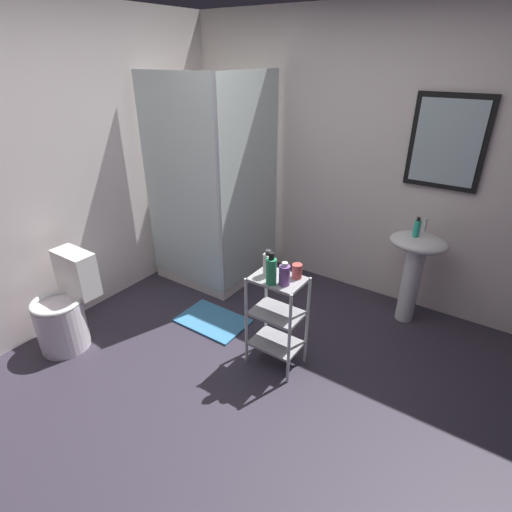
% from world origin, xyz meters
% --- Properties ---
extents(ground_plane, '(4.20, 4.20, 0.02)m').
position_xyz_m(ground_plane, '(0.00, 0.00, -0.01)').
color(ground_plane, '#342E3B').
extents(wall_back, '(4.20, 0.14, 2.50)m').
position_xyz_m(wall_back, '(0.01, 1.85, 1.25)').
color(wall_back, silver).
rests_on(wall_back, ground_plane).
extents(wall_left, '(0.10, 4.20, 2.50)m').
position_xyz_m(wall_left, '(-1.85, 0.00, 1.25)').
color(wall_left, white).
rests_on(wall_left, ground_plane).
extents(shower_stall, '(0.92, 0.92, 2.00)m').
position_xyz_m(shower_stall, '(-1.19, 1.18, 0.46)').
color(shower_stall, white).
rests_on(shower_stall, ground_plane).
extents(pedestal_sink, '(0.46, 0.37, 0.81)m').
position_xyz_m(pedestal_sink, '(0.66, 1.52, 0.58)').
color(pedestal_sink, white).
rests_on(pedestal_sink, ground_plane).
extents(sink_faucet, '(0.03, 0.03, 0.10)m').
position_xyz_m(sink_faucet, '(0.66, 1.64, 0.86)').
color(sink_faucet, silver).
rests_on(sink_faucet, pedestal_sink).
extents(toilet, '(0.37, 0.49, 0.76)m').
position_xyz_m(toilet, '(-1.48, -0.35, 0.31)').
color(toilet, white).
rests_on(toilet, ground_plane).
extents(storage_cart, '(0.38, 0.28, 0.74)m').
position_xyz_m(storage_cart, '(0.01, 0.39, 0.44)').
color(storage_cart, silver).
rests_on(storage_cart, ground_plane).
extents(hand_soap_bottle, '(0.05, 0.05, 0.16)m').
position_xyz_m(hand_soap_bottle, '(0.63, 1.48, 0.88)').
color(hand_soap_bottle, '#2DBC99').
rests_on(hand_soap_bottle, pedestal_sink).
extents(lotion_bottle_white, '(0.07, 0.07, 0.19)m').
position_xyz_m(lotion_bottle_white, '(-0.07, 0.39, 0.82)').
color(lotion_bottle_white, white).
rests_on(lotion_bottle_white, storage_cart).
extents(body_wash_bottle_green, '(0.07, 0.07, 0.23)m').
position_xyz_m(body_wash_bottle_green, '(0.01, 0.30, 0.84)').
color(body_wash_bottle_green, '#2E9C64').
rests_on(body_wash_bottle_green, storage_cart).
extents(conditioner_bottle_purple, '(0.07, 0.07, 0.16)m').
position_xyz_m(conditioner_bottle_purple, '(0.09, 0.34, 0.81)').
color(conditioner_bottle_purple, '#814F9F').
rests_on(conditioner_bottle_purple, storage_cart).
extents(rinse_cup, '(0.07, 0.07, 0.10)m').
position_xyz_m(rinse_cup, '(0.12, 0.47, 0.79)').
color(rinse_cup, '#B24742').
rests_on(rinse_cup, storage_cart).
extents(bath_mat, '(0.60, 0.40, 0.02)m').
position_xyz_m(bath_mat, '(-0.72, 0.51, 0.01)').
color(bath_mat, teal).
rests_on(bath_mat, ground_plane).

